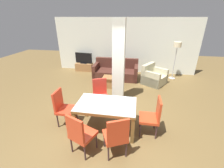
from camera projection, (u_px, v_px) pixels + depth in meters
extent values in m
plane|color=brown|center=(107.00, 127.00, 4.02)|extent=(18.00, 18.00, 0.00)
cube|color=silver|center=(124.00, 46.00, 7.62)|extent=(7.20, 0.06, 2.70)
cube|color=brown|center=(117.00, 41.00, 7.54)|extent=(0.44, 0.02, 0.36)
cube|color=#4C8CCC|center=(117.00, 41.00, 7.53)|extent=(0.40, 0.01, 0.32)
cube|color=silver|center=(119.00, 63.00, 4.86)|extent=(0.38, 0.34, 2.70)
cube|color=brown|center=(102.00, 115.00, 3.34)|extent=(1.49, 0.06, 0.06)
cube|color=brown|center=(109.00, 97.00, 4.11)|extent=(1.49, 0.06, 0.06)
cube|color=brown|center=(79.00, 103.00, 3.83)|extent=(0.06, 0.79, 0.06)
cube|color=brown|center=(135.00, 108.00, 3.62)|extent=(0.06, 0.79, 0.06)
cube|color=silver|center=(106.00, 104.00, 3.71)|extent=(1.47, 0.89, 0.01)
cube|color=brown|center=(75.00, 124.00, 3.62)|extent=(0.08, 0.08, 0.68)
cube|color=brown|center=(133.00, 131.00, 3.41)|extent=(0.08, 0.08, 0.68)
cube|color=brown|center=(86.00, 106.00, 4.35)|extent=(0.08, 0.08, 0.68)
cube|color=brown|center=(134.00, 111.00, 4.14)|extent=(0.08, 0.08, 0.68)
cube|color=red|center=(67.00, 110.00, 4.00)|extent=(0.46, 0.46, 0.07)
cube|color=red|center=(58.00, 100.00, 3.91)|extent=(0.05, 0.44, 0.52)
cylinder|color=#3F292A|center=(77.00, 114.00, 4.24)|extent=(0.04, 0.04, 0.40)
cylinder|color=#3F292A|center=(71.00, 122.00, 3.90)|extent=(0.04, 0.04, 0.40)
cylinder|color=#3F292A|center=(64.00, 112.00, 4.30)|extent=(0.04, 0.04, 0.40)
cylinder|color=#3F292A|center=(58.00, 121.00, 3.96)|extent=(0.04, 0.04, 0.40)
cube|color=#C43D1E|center=(149.00, 118.00, 3.67)|extent=(0.46, 0.46, 0.07)
cube|color=#C43D1E|center=(159.00, 109.00, 3.52)|extent=(0.05, 0.44, 0.52)
cylinder|color=#3F292A|center=(140.00, 130.00, 3.63)|extent=(0.04, 0.04, 0.40)
cylinder|color=#3F292A|center=(140.00, 120.00, 3.97)|extent=(0.04, 0.04, 0.40)
cylinder|color=#3F292A|center=(156.00, 132.00, 3.57)|extent=(0.04, 0.04, 0.40)
cylinder|color=#3F292A|center=(155.00, 122.00, 3.91)|extent=(0.04, 0.04, 0.40)
cube|color=red|center=(83.00, 134.00, 3.17)|extent=(0.60, 0.60, 0.07)
cube|color=red|center=(75.00, 129.00, 2.89)|extent=(0.42, 0.22, 0.52)
cylinder|color=#3F292A|center=(84.00, 134.00, 3.51)|extent=(0.04, 0.04, 0.40)
cylinder|color=#3F292A|center=(96.00, 141.00, 3.32)|extent=(0.04, 0.04, 0.40)
cylinder|color=#3F292A|center=(72.00, 145.00, 3.22)|extent=(0.04, 0.04, 0.40)
cylinder|color=#3F292A|center=(85.00, 153.00, 3.03)|extent=(0.04, 0.04, 0.40)
cube|color=red|center=(101.00, 98.00, 4.61)|extent=(0.60, 0.60, 0.07)
cube|color=red|center=(100.00, 86.00, 4.67)|extent=(0.42, 0.21, 0.52)
cylinder|color=#3F292A|center=(108.00, 107.00, 4.58)|extent=(0.04, 0.04, 0.40)
cylinder|color=#3F292A|center=(96.00, 108.00, 4.50)|extent=(0.04, 0.04, 0.40)
cylinder|color=#3F292A|center=(106.00, 100.00, 4.91)|extent=(0.04, 0.04, 0.40)
cylinder|color=#3F292A|center=(94.00, 102.00, 4.83)|extent=(0.04, 0.04, 0.40)
cube|color=red|center=(115.00, 136.00, 3.13)|extent=(0.61, 0.61, 0.07)
cube|color=red|center=(118.00, 132.00, 2.83)|extent=(0.42, 0.23, 0.52)
cylinder|color=#3F292A|center=(104.00, 140.00, 3.35)|extent=(0.04, 0.04, 0.40)
cylinder|color=#3F292A|center=(121.00, 137.00, 3.44)|extent=(0.04, 0.04, 0.40)
cylinder|color=#3F292A|center=(108.00, 153.00, 3.02)|extent=(0.04, 0.04, 0.40)
cylinder|color=#3F292A|center=(126.00, 149.00, 3.10)|extent=(0.04, 0.04, 0.40)
cube|color=#4C271E|center=(116.00, 74.00, 7.12)|extent=(2.06, 0.94, 0.42)
cube|color=#4C271E|center=(117.00, 63.00, 7.28)|extent=(2.06, 0.18, 0.48)
cube|color=#4C271E|center=(136.00, 73.00, 6.92)|extent=(0.16, 0.94, 0.68)
cube|color=#4C271E|center=(96.00, 71.00, 7.21)|extent=(0.16, 0.94, 0.68)
cube|color=#C0BA97|center=(154.00, 79.00, 6.56)|extent=(1.19, 1.20, 0.40)
cube|color=#C0BA97|center=(148.00, 69.00, 6.59)|extent=(0.62, 0.84, 0.45)
cube|color=#C0BA97|center=(158.00, 75.00, 6.75)|extent=(0.79, 0.58, 0.65)
cube|color=#C0BA97|center=(150.00, 79.00, 6.26)|extent=(0.79, 0.58, 0.65)
cube|color=olive|center=(112.00, 77.00, 6.16)|extent=(0.74, 0.50, 0.04)
cube|color=olive|center=(112.00, 82.00, 6.25)|extent=(0.66, 0.42, 0.41)
cylinder|color=#4C2D14|center=(117.00, 75.00, 6.06)|extent=(0.06, 0.06, 0.18)
cylinder|color=#4C2D14|center=(117.00, 73.00, 6.01)|extent=(0.02, 0.02, 0.07)
cylinder|color=#B7B7BC|center=(117.00, 72.00, 6.00)|extent=(0.03, 0.03, 0.01)
cube|color=#9D6D40|center=(84.00, 67.00, 8.17)|extent=(0.91, 0.40, 0.41)
cube|color=black|center=(84.00, 63.00, 8.08)|extent=(0.40, 0.25, 0.03)
cube|color=black|center=(84.00, 58.00, 7.96)|extent=(0.94, 0.17, 0.54)
cylinder|color=#B7B7BC|center=(172.00, 78.00, 7.22)|extent=(0.29, 0.29, 0.02)
cylinder|color=#B7B7BC|center=(174.00, 63.00, 6.91)|extent=(0.04, 0.04, 1.47)
cylinder|color=beige|center=(178.00, 44.00, 6.56)|extent=(0.32, 0.32, 0.22)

